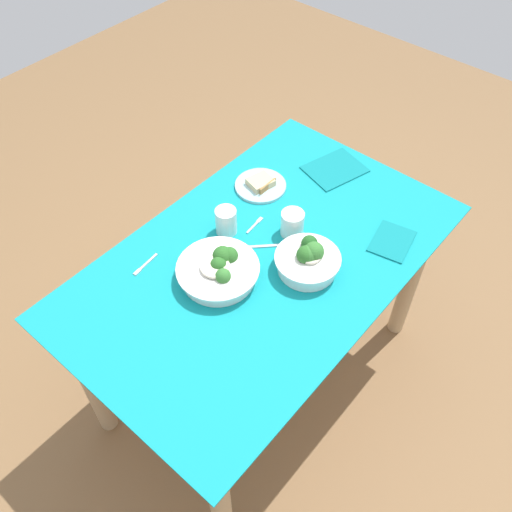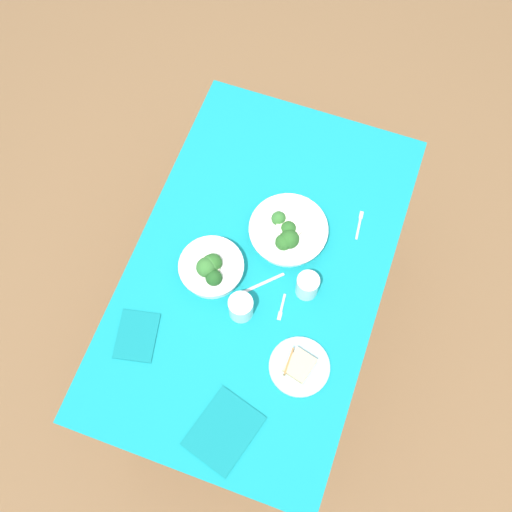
{
  "view_description": "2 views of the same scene",
  "coord_description": "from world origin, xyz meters",
  "px_view_note": "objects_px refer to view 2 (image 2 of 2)",
  "views": [
    {
      "loc": [
        -0.95,
        -0.78,
        2.2
      ],
      "look_at": [
        -0.02,
        0.01,
        0.8
      ],
      "focal_mm": 38.78,
      "sensor_mm": 36.0,
      "label": 1
    },
    {
      "loc": [
        0.73,
        0.26,
        2.76
      ],
      "look_at": [
        -0.04,
        -0.02,
        0.8
      ],
      "focal_mm": 43.78,
      "sensor_mm": 36.0,
      "label": 2
    }
  ],
  "objects_px": {
    "water_glass_side": "(241,307)",
    "fork_by_near_bowl": "(281,308)",
    "table_knife_left": "(260,285)",
    "broccoli_bowl_near": "(211,268)",
    "broccoli_bowl_far": "(288,232)",
    "napkin_folded_upper": "(137,336)",
    "fork_by_far_bowl": "(359,224)",
    "napkin_folded_lower": "(224,431)",
    "water_glass_center": "(307,286)",
    "bread_side_plate": "(299,366)"
  },
  "relations": [
    {
      "from": "broccoli_bowl_near",
      "to": "fork_by_near_bowl",
      "type": "relative_size",
      "value": 2.34
    },
    {
      "from": "broccoli_bowl_far",
      "to": "napkin_folded_upper",
      "type": "relative_size",
      "value": 1.64
    },
    {
      "from": "fork_by_far_bowl",
      "to": "napkin_folded_lower",
      "type": "bearing_deg",
      "value": 160.83
    },
    {
      "from": "water_glass_center",
      "to": "table_knife_left",
      "type": "bearing_deg",
      "value": -77.64
    },
    {
      "from": "fork_by_far_bowl",
      "to": "napkin_folded_lower",
      "type": "height_order",
      "value": "napkin_folded_lower"
    },
    {
      "from": "broccoli_bowl_near",
      "to": "napkin_folded_upper",
      "type": "relative_size",
      "value": 1.32
    },
    {
      "from": "water_glass_center",
      "to": "fork_by_near_bowl",
      "type": "relative_size",
      "value": 1.06
    },
    {
      "from": "water_glass_side",
      "to": "napkin_folded_upper",
      "type": "height_order",
      "value": "water_glass_side"
    },
    {
      "from": "broccoli_bowl_near",
      "to": "bread_side_plate",
      "type": "xyz_separation_m",
      "value": [
        0.21,
        0.38,
        -0.03
      ]
    },
    {
      "from": "fork_by_near_bowl",
      "to": "table_knife_left",
      "type": "bearing_deg",
      "value": -125.67
    },
    {
      "from": "broccoli_bowl_far",
      "to": "napkin_folded_lower",
      "type": "height_order",
      "value": "broccoli_bowl_far"
    },
    {
      "from": "water_glass_center",
      "to": "fork_by_near_bowl",
      "type": "height_order",
      "value": "water_glass_center"
    },
    {
      "from": "napkin_folded_lower",
      "to": "broccoli_bowl_far",
      "type": "bearing_deg",
      "value": -177.93
    },
    {
      "from": "napkin_folded_upper",
      "to": "napkin_folded_lower",
      "type": "relative_size",
      "value": 0.76
    },
    {
      "from": "broccoli_bowl_far",
      "to": "napkin_folded_upper",
      "type": "height_order",
      "value": "broccoli_bowl_far"
    },
    {
      "from": "napkin_folded_upper",
      "to": "water_glass_side",
      "type": "bearing_deg",
      "value": 123.26
    },
    {
      "from": "fork_by_near_bowl",
      "to": "napkin_folded_lower",
      "type": "height_order",
      "value": "napkin_folded_lower"
    },
    {
      "from": "broccoli_bowl_far",
      "to": "water_glass_side",
      "type": "relative_size",
      "value": 2.9
    },
    {
      "from": "broccoli_bowl_far",
      "to": "broccoli_bowl_near",
      "type": "bearing_deg",
      "value": -42.47
    },
    {
      "from": "water_glass_side",
      "to": "fork_by_far_bowl",
      "type": "height_order",
      "value": "water_glass_side"
    },
    {
      "from": "broccoli_bowl_far",
      "to": "fork_by_near_bowl",
      "type": "height_order",
      "value": "broccoli_bowl_far"
    },
    {
      "from": "fork_by_near_bowl",
      "to": "table_knife_left",
      "type": "xyz_separation_m",
      "value": [
        -0.05,
        -0.1,
        -0.0
      ]
    },
    {
      "from": "water_glass_side",
      "to": "fork_by_far_bowl",
      "type": "xyz_separation_m",
      "value": [
        -0.44,
        0.28,
        -0.04
      ]
    },
    {
      "from": "water_glass_side",
      "to": "napkin_folded_upper",
      "type": "bearing_deg",
      "value": -56.74
    },
    {
      "from": "water_glass_side",
      "to": "napkin_folded_upper",
      "type": "distance_m",
      "value": 0.35
    },
    {
      "from": "water_glass_center",
      "to": "water_glass_side",
      "type": "distance_m",
      "value": 0.23
    },
    {
      "from": "bread_side_plate",
      "to": "table_knife_left",
      "type": "xyz_separation_m",
      "value": [
        -0.22,
        -0.21,
        -0.01
      ]
    },
    {
      "from": "table_knife_left",
      "to": "water_glass_side",
      "type": "bearing_deg",
      "value": -148.75
    },
    {
      "from": "broccoli_bowl_far",
      "to": "water_glass_center",
      "type": "distance_m",
      "value": 0.21
    },
    {
      "from": "water_glass_side",
      "to": "napkin_folded_lower",
      "type": "height_order",
      "value": "water_glass_side"
    },
    {
      "from": "broccoli_bowl_far",
      "to": "bread_side_plate",
      "type": "height_order",
      "value": "broccoli_bowl_far"
    },
    {
      "from": "water_glass_side",
      "to": "water_glass_center",
      "type": "bearing_deg",
      "value": 128.53
    },
    {
      "from": "water_glass_center",
      "to": "napkin_folded_upper",
      "type": "xyz_separation_m",
      "value": [
        0.34,
        -0.47,
        -0.05
      ]
    },
    {
      "from": "water_glass_side",
      "to": "fork_by_near_bowl",
      "type": "height_order",
      "value": "water_glass_side"
    },
    {
      "from": "fork_by_far_bowl",
      "to": "fork_by_near_bowl",
      "type": "bearing_deg",
      "value": 152.19
    },
    {
      "from": "water_glass_center",
      "to": "table_knife_left",
      "type": "xyz_separation_m",
      "value": [
        0.03,
        -0.15,
        -0.05
      ]
    },
    {
      "from": "broccoli_bowl_near",
      "to": "napkin_folded_upper",
      "type": "height_order",
      "value": "broccoli_bowl_near"
    },
    {
      "from": "broccoli_bowl_far",
      "to": "napkin_folded_upper",
      "type": "distance_m",
      "value": 0.62
    },
    {
      "from": "fork_by_far_bowl",
      "to": "table_knife_left",
      "type": "height_order",
      "value": "same"
    },
    {
      "from": "fork_by_far_bowl",
      "to": "napkin_folded_upper",
      "type": "xyz_separation_m",
      "value": [
        0.64,
        -0.57,
        0.0
      ]
    },
    {
      "from": "broccoli_bowl_near",
      "to": "napkin_folded_lower",
      "type": "height_order",
      "value": "broccoli_bowl_near"
    },
    {
      "from": "broccoli_bowl_near",
      "to": "water_glass_side",
      "type": "distance_m",
      "value": 0.17
    },
    {
      "from": "broccoli_bowl_far",
      "to": "fork_by_far_bowl",
      "type": "bearing_deg",
      "value": 119.97
    },
    {
      "from": "water_glass_center",
      "to": "napkin_folded_lower",
      "type": "height_order",
      "value": "water_glass_center"
    },
    {
      "from": "bread_side_plate",
      "to": "water_glass_side",
      "type": "height_order",
      "value": "water_glass_side"
    },
    {
      "from": "broccoli_bowl_near",
      "to": "bread_side_plate",
      "type": "bearing_deg",
      "value": 61.26
    },
    {
      "from": "bread_side_plate",
      "to": "water_glass_side",
      "type": "relative_size",
      "value": 2.09
    },
    {
      "from": "broccoli_bowl_near",
      "to": "fork_by_far_bowl",
      "type": "height_order",
      "value": "broccoli_bowl_near"
    },
    {
      "from": "water_glass_center",
      "to": "napkin_folded_upper",
      "type": "relative_size",
      "value": 0.6
    },
    {
      "from": "water_glass_side",
      "to": "fork_by_near_bowl",
      "type": "bearing_deg",
      "value": 114.32
    }
  ]
}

